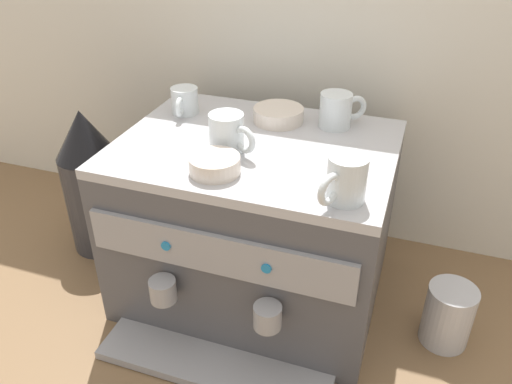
# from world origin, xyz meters

# --- Properties ---
(ground_plane) EXTENTS (4.00, 4.00, 0.00)m
(ground_plane) POSITION_xyz_m (0.00, 0.00, 0.00)
(ground_plane) COLOR brown
(tiled_backsplash_wall) EXTENTS (2.80, 0.03, 1.00)m
(tiled_backsplash_wall) POSITION_xyz_m (0.00, 0.34, 0.50)
(tiled_backsplash_wall) COLOR silver
(tiled_backsplash_wall) RESTS_ON ground_plane
(espresso_machine) EXTENTS (0.60, 0.57, 0.41)m
(espresso_machine) POSITION_xyz_m (0.00, -0.00, 0.20)
(espresso_machine) COLOR #4C4C51
(espresso_machine) RESTS_ON ground_plane
(ceramic_cup_0) EXTENTS (0.07, 0.11, 0.08)m
(ceramic_cup_0) POSITION_xyz_m (0.22, -0.17, 0.45)
(ceramic_cup_0) COLOR silver
(ceramic_cup_0) RESTS_ON espresso_machine
(ceramic_cup_1) EXTENTS (0.10, 0.09, 0.08)m
(ceramic_cup_1) POSITION_xyz_m (0.15, 0.14, 0.45)
(ceramic_cup_1) COLOR silver
(ceramic_cup_1) RESTS_ON espresso_machine
(ceramic_cup_2) EXTENTS (0.06, 0.10, 0.06)m
(ceramic_cup_2) POSITION_xyz_m (-0.22, 0.10, 0.44)
(ceramic_cup_2) COLOR silver
(ceramic_cup_2) RESTS_ON espresso_machine
(ceramic_cup_3) EXTENTS (0.11, 0.08, 0.08)m
(ceramic_cup_3) POSITION_xyz_m (-0.04, -0.05, 0.45)
(ceramic_cup_3) COLOR silver
(ceramic_cup_3) RESTS_ON espresso_machine
(ceramic_bowl_0) EXTENTS (0.12, 0.12, 0.03)m
(ceramic_bowl_0) POSITION_xyz_m (0.01, 0.13, 0.42)
(ceramic_bowl_0) COLOR beige
(ceramic_bowl_0) RESTS_ON espresso_machine
(ceramic_bowl_1) EXTENTS (0.10, 0.10, 0.03)m
(ceramic_bowl_1) POSITION_xyz_m (-0.03, -0.15, 0.42)
(ceramic_bowl_1) COLOR beige
(ceramic_bowl_1) RESTS_ON espresso_machine
(coffee_grinder) EXTENTS (0.16, 0.16, 0.41)m
(coffee_grinder) POSITION_xyz_m (-0.47, 0.03, 0.20)
(coffee_grinder) COLOR #333338
(coffee_grinder) RESTS_ON ground_plane
(milk_pitcher) EXTENTS (0.11, 0.11, 0.15)m
(milk_pitcher) POSITION_xyz_m (0.46, -0.03, 0.07)
(milk_pitcher) COLOR #B7B7BC
(milk_pitcher) RESTS_ON ground_plane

